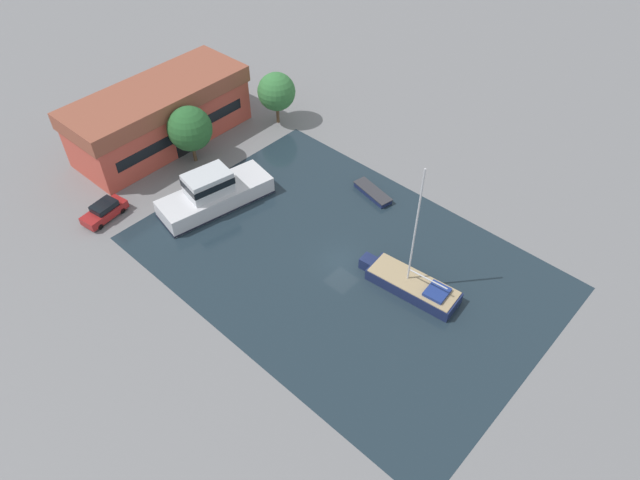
# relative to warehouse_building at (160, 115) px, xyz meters

# --- Properties ---
(ground_plane) EXTENTS (440.00, 440.00, 0.00)m
(ground_plane) POSITION_rel_warehouse_building_xyz_m (-0.74, -27.62, -3.38)
(ground_plane) COLOR slate
(water_canal) EXTENTS (25.21, 36.50, 0.01)m
(water_canal) POSITION_rel_warehouse_building_xyz_m (-0.74, -27.62, -3.38)
(water_canal) COLOR #1E2D38
(water_canal) RESTS_ON ground
(warehouse_building) EXTENTS (20.54, 8.26, 6.68)m
(warehouse_building) POSITION_rel_warehouse_building_xyz_m (0.00, 0.00, 0.00)
(warehouse_building) COLOR #C64C3D
(warehouse_building) RESTS_ON ground
(quay_tree_near_building) EXTENTS (4.77, 4.77, 6.48)m
(quay_tree_near_building) POSITION_rel_warehouse_building_xyz_m (-0.06, -5.55, 0.71)
(quay_tree_near_building) COLOR brown
(quay_tree_near_building) RESTS_ON ground
(quay_tree_by_water) EXTENTS (4.40, 4.40, 6.27)m
(quay_tree_by_water) POSITION_rel_warehouse_building_xyz_m (11.50, -6.73, 0.68)
(quay_tree_by_water) COLOR brown
(quay_tree_by_water) RESTS_ON ground
(parked_car) EXTENTS (4.75, 2.58, 1.67)m
(parked_car) POSITION_rel_warehouse_building_xyz_m (-11.94, -6.55, -2.54)
(parked_car) COLOR maroon
(parked_car) RESTS_ON ground
(sailboat_moored) EXTENTS (3.56, 9.43, 12.86)m
(sailboat_moored) POSITION_rel_warehouse_building_xyz_m (0.84, -34.11, -2.69)
(sailboat_moored) COLOR #19234C
(sailboat_moored) RESTS_ON water_canal
(motor_cruiser) EXTENTS (12.05, 6.07, 4.04)m
(motor_cruiser) POSITION_rel_warehouse_building_xyz_m (-3.39, -12.95, -1.91)
(motor_cruiser) COLOR silver
(motor_cruiser) RESTS_ON water_canal
(small_dinghy) EXTENTS (2.40, 4.87, 0.59)m
(small_dinghy) POSITION_rel_warehouse_building_xyz_m (8.56, -23.65, -3.07)
(small_dinghy) COLOR #19234C
(small_dinghy) RESTS_ON water_canal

